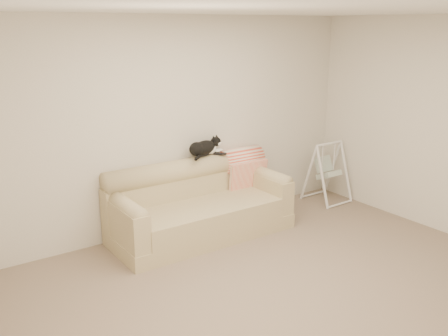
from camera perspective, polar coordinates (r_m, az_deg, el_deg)
name	(u,v)px	position (r m, az deg, el deg)	size (l,w,h in m)	color
ground_plane	(288,287)	(5.08, 7.28, -13.32)	(5.00, 5.00, 0.00)	#756353
room_shell	(294,135)	(4.53, 7.96, 3.77)	(5.04, 4.04, 2.60)	beige
sofa	(198,207)	(6.09, -2.95, -4.42)	(2.20, 0.93, 0.90)	tan
remote_a	(203,155)	(6.24, -2.44, 1.49)	(0.19, 0.09, 0.03)	black
remote_b	(220,154)	(6.32, -0.49, 1.66)	(0.17, 0.14, 0.02)	black
tuxedo_cat	(204,148)	(6.21, -2.25, 2.34)	(0.56, 0.38, 0.23)	black
throw_blanket	(242,163)	(6.60, 2.06, 0.63)	(0.57, 0.38, 0.58)	#E8452A
baby_swing	(327,172)	(7.36, 11.70, -0.41)	(0.54, 0.58, 0.88)	white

